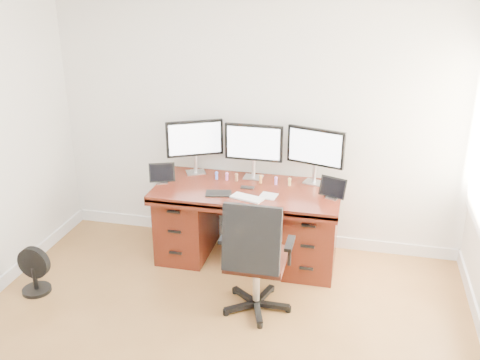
% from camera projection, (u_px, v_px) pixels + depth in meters
% --- Properties ---
extents(back_wall, '(4.00, 0.10, 2.70)m').
position_uv_depth(back_wall, '(258.00, 112.00, 5.08)').
color(back_wall, white).
rests_on(back_wall, ground).
extents(desk, '(1.70, 0.80, 0.75)m').
position_uv_depth(desk, '(248.00, 221.00, 5.06)').
color(desk, '#4B190F').
rests_on(desk, ground).
extents(office_chair, '(0.58, 0.54, 1.02)m').
position_uv_depth(office_chair, '(255.00, 276.00, 4.29)').
color(office_chair, black).
rests_on(office_chair, ground).
extents(floor_fan, '(0.29, 0.25, 0.42)m').
position_uv_depth(floor_fan, '(34.00, 271.00, 4.60)').
color(floor_fan, black).
rests_on(floor_fan, ground).
extents(monitor_left, '(0.50, 0.28, 0.53)m').
position_uv_depth(monitor_left, '(195.00, 140.00, 5.14)').
color(monitor_left, silver).
rests_on(monitor_left, desk).
extents(monitor_center, '(0.55, 0.14, 0.53)m').
position_uv_depth(monitor_center, '(254.00, 145.00, 5.01)').
color(monitor_center, silver).
rests_on(monitor_center, desk).
extents(monitor_right, '(0.54, 0.19, 0.53)m').
position_uv_depth(monitor_right, '(316.00, 149.00, 4.89)').
color(monitor_right, silver).
rests_on(monitor_right, desk).
extents(tablet_left, '(0.25, 0.15, 0.19)m').
position_uv_depth(tablet_left, '(162.00, 174.00, 4.99)').
color(tablet_left, silver).
rests_on(tablet_left, desk).
extents(tablet_right, '(0.25, 0.15, 0.19)m').
position_uv_depth(tablet_right, '(333.00, 189.00, 4.66)').
color(tablet_right, silver).
rests_on(tablet_right, desk).
extents(keyboard, '(0.31, 0.20, 0.01)m').
position_uv_depth(keyboard, '(247.00, 198.00, 4.68)').
color(keyboard, silver).
rests_on(keyboard, desk).
extents(trackpad, '(0.16, 0.16, 0.01)m').
position_uv_depth(trackpad, '(268.00, 196.00, 4.72)').
color(trackpad, '#BABDC1').
rests_on(trackpad, desk).
extents(drawing_tablet, '(0.26, 0.19, 0.01)m').
position_uv_depth(drawing_tablet, '(219.00, 193.00, 4.78)').
color(drawing_tablet, black).
rests_on(drawing_tablet, desk).
extents(phone, '(0.12, 0.06, 0.01)m').
position_uv_depth(phone, '(247.00, 188.00, 4.90)').
color(phone, black).
rests_on(phone, desk).
extents(figurine_blue, '(0.03, 0.03, 0.08)m').
position_uv_depth(figurine_blue, '(217.00, 175.00, 5.09)').
color(figurine_blue, '#5974F3').
rests_on(figurine_blue, desk).
extents(figurine_pink, '(0.03, 0.03, 0.08)m').
position_uv_depth(figurine_pink, '(227.00, 176.00, 5.07)').
color(figurine_pink, pink).
rests_on(figurine_pink, desk).
extents(figurine_brown, '(0.03, 0.03, 0.08)m').
position_uv_depth(figurine_brown, '(236.00, 177.00, 5.05)').
color(figurine_brown, '#99623F').
rests_on(figurine_brown, desk).
extents(figurine_orange, '(0.03, 0.03, 0.08)m').
position_uv_depth(figurine_orange, '(261.00, 179.00, 5.00)').
color(figurine_orange, '#F1A049').
rests_on(figurine_orange, desk).
extents(figurine_purple, '(0.03, 0.03, 0.08)m').
position_uv_depth(figurine_purple, '(276.00, 180.00, 4.97)').
color(figurine_purple, '#B872E0').
rests_on(figurine_purple, desk).
extents(figurine_yellow, '(0.03, 0.03, 0.08)m').
position_uv_depth(figurine_yellow, '(290.00, 181.00, 4.94)').
color(figurine_yellow, '#D5BF67').
rests_on(figurine_yellow, desk).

